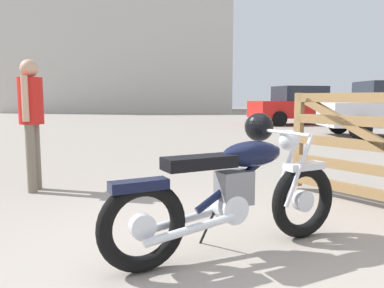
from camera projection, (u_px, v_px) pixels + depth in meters
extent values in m
plane|color=gray|center=(214.00, 264.00, 2.76)|extent=(80.00, 80.00, 0.00)
torus|color=black|center=(303.00, 201.00, 3.27)|extent=(0.63, 0.34, 0.64)
cylinder|color=silver|center=(303.00, 201.00, 3.27)|extent=(0.20, 0.14, 0.18)
torus|color=black|center=(142.00, 227.00, 2.61)|extent=(0.63, 0.34, 0.64)
cylinder|color=silver|center=(142.00, 227.00, 2.61)|extent=(0.20, 0.14, 0.18)
cube|color=silver|center=(304.00, 166.00, 3.23)|extent=(0.38, 0.26, 0.06)
cube|color=black|center=(139.00, 185.00, 2.57)|extent=(0.42, 0.27, 0.07)
cylinder|color=silver|center=(286.00, 168.00, 3.24)|extent=(0.28, 0.14, 0.58)
cylinder|color=silver|center=(299.00, 171.00, 3.11)|extent=(0.28, 0.14, 0.58)
sphere|color=silver|center=(289.00, 140.00, 3.12)|extent=(0.17, 0.17, 0.17)
cylinder|color=silver|center=(282.00, 132.00, 3.08)|extent=(0.26, 0.58, 0.03)
sphere|color=black|center=(259.00, 127.00, 3.34)|extent=(0.25, 0.25, 0.25)
cylinder|color=black|center=(239.00, 178.00, 2.94)|extent=(0.72, 0.34, 0.47)
ellipsoid|color=black|center=(252.00, 154.00, 2.97)|extent=(0.56, 0.40, 0.20)
cube|color=black|center=(199.00, 162.00, 2.76)|extent=(0.58, 0.39, 0.09)
cube|color=slate|center=(234.00, 188.00, 2.93)|extent=(0.31, 0.27, 0.26)
cylinder|color=silver|center=(229.00, 208.00, 2.93)|extent=(0.28, 0.27, 0.22)
cylinder|color=silver|center=(179.00, 221.00, 2.85)|extent=(0.67, 0.32, 0.14)
cylinder|color=silver|center=(191.00, 229.00, 2.68)|extent=(0.67, 0.32, 0.14)
cylinder|color=black|center=(207.00, 228.00, 3.06)|extent=(0.11, 0.23, 0.33)
cube|color=olive|center=(298.00, 140.00, 4.95)|extent=(0.12, 0.13, 1.20)
cylinder|color=#706656|center=(36.00, 157.00, 4.98)|extent=(0.12, 0.12, 0.86)
cylinder|color=#706656|center=(31.00, 159.00, 4.80)|extent=(0.12, 0.12, 0.86)
cylinder|color=red|center=(31.00, 101.00, 4.80)|extent=(0.30, 0.30, 0.58)
cylinder|color=tan|center=(36.00, 98.00, 4.98)|extent=(0.08, 0.08, 0.55)
cylinder|color=tan|center=(25.00, 99.00, 4.61)|extent=(0.08, 0.08, 0.55)
sphere|color=tan|center=(29.00, 68.00, 4.75)|extent=(0.22, 0.22, 0.22)
cylinder|color=black|center=(315.00, 116.00, 18.09)|extent=(0.64, 0.29, 0.62)
cylinder|color=black|center=(337.00, 118.00, 16.43)|extent=(0.64, 0.29, 0.62)
cylinder|color=black|center=(262.00, 117.00, 17.46)|extent=(0.64, 0.29, 0.62)
cylinder|color=black|center=(279.00, 119.00, 15.80)|extent=(0.64, 0.29, 0.62)
cube|color=red|center=(299.00, 109.00, 16.90)|extent=(4.41, 2.34, 0.72)
cube|color=#232833|center=(299.00, 94.00, 16.82)|extent=(2.22, 1.85, 0.64)
cylinder|color=black|center=(338.00, 124.00, 12.63)|extent=(0.64, 0.26, 0.62)
cylinder|color=black|center=(361.00, 128.00, 10.92)|extent=(0.64, 0.26, 0.62)
cube|color=beige|center=(123.00, 51.00, 33.88)|extent=(17.95, 11.42, 10.41)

